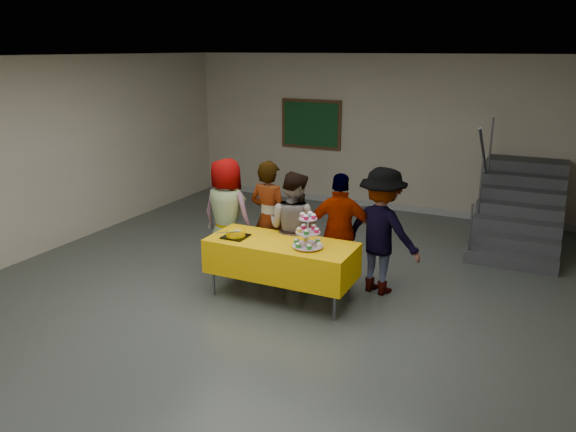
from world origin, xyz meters
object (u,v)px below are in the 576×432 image
bear_cake (236,233)px  bake_table (281,257)px  schoolchild_e (382,231)px  cupcake_stand (308,234)px  schoolchild_d (341,233)px  staircase (520,211)px  schoolchild_a (227,215)px  schoolchild_c (293,229)px  noticeboard (311,124)px  schoolchild_b (269,219)px

bear_cake → bake_table: bearing=9.2°
bear_cake → schoolchild_e: (1.68, 0.85, 0.00)m
cupcake_stand → schoolchild_d: (0.18, 0.67, -0.16)m
bear_cake → staircase: bearing=50.8°
cupcake_stand → schoolchild_a: schoolchild_a is taller
schoolchild_c → noticeboard: bearing=-60.9°
schoolchild_d → schoolchild_a: bearing=-12.6°
bear_cake → schoolchild_a: 0.87m
bake_table → schoolchild_b: 0.88m
bake_table → schoolchild_b: schoolchild_b is taller
cupcake_stand → schoolchild_b: schoolchild_b is taller
bear_cake → schoolchild_b: size_ratio=0.22×
schoolchild_a → schoolchild_d: size_ratio=1.03×
schoolchild_c → schoolchild_e: bearing=-159.4°
schoolchild_b → bear_cake: bearing=90.0°
schoolchild_e → schoolchild_c: bearing=26.3°
bake_table → schoolchild_b: size_ratio=1.14×
cupcake_stand → schoolchild_c: schoolchild_c is taller
schoolchild_e → staircase: size_ratio=0.69×
schoolchild_d → staircase: bearing=-135.3°
bake_table → schoolchild_c: 0.57m
noticeboard → schoolchild_b: bearing=-74.8°
schoolchild_e → noticeboard: 4.77m
cupcake_stand → bear_cake: bearing=-178.4°
staircase → schoolchild_b: bearing=-134.5°
schoolchild_a → schoolchild_b: size_ratio=0.99×
cupcake_stand → schoolchild_b: size_ratio=0.27×
bear_cake → schoolchild_b: 0.76m
bear_cake → schoolchild_d: (1.17, 0.70, -0.04)m
bake_table → bear_cake: size_ratio=5.25×
schoolchild_e → staircase: staircase is taller
schoolchild_c → staircase: bearing=-120.0°
schoolchild_a → schoolchild_b: 0.64m
noticeboard → staircase: bearing=-11.3°
schoolchild_e → schoolchild_a: bearing=19.1°
schoolchild_d → staircase: 3.79m
bear_cake → cupcake_stand: bearing=1.6°
cupcake_stand → noticeboard: 5.15m
staircase → schoolchild_a: bearing=-139.1°
schoolchild_d → schoolchild_e: size_ratio=0.95×
staircase → noticeboard: size_ratio=1.85×
noticeboard → schoolchild_a: bearing=-83.8°
schoolchild_b → bake_table: bearing=134.6°
schoolchild_d → schoolchild_e: schoolchild_e is taller
bake_table → schoolchild_e: 1.34m
schoolchild_e → cupcake_stand: bearing=65.1°
schoolchild_b → noticeboard: bearing=-67.8°
bear_cake → schoolchild_d: size_ratio=0.23×
bake_table → noticeboard: (-1.59, 4.64, 1.04)m
schoolchild_d → noticeboard: (-2.16, 4.04, 0.81)m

